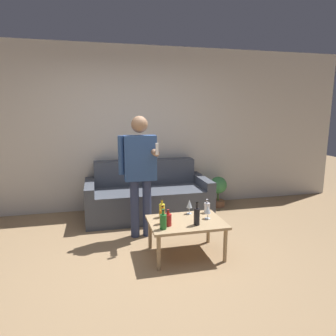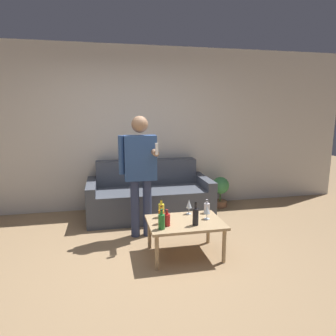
# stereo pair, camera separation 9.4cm
# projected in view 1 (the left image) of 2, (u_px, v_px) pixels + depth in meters

# --- Properties ---
(ground_plane) EXTENTS (16.00, 16.00, 0.00)m
(ground_plane) POSITION_uv_depth(u_px,v_px,m) (149.00, 272.00, 3.12)
(ground_plane) COLOR #997A56
(wall_back) EXTENTS (8.00, 0.06, 2.70)m
(wall_back) POSITION_uv_depth(u_px,v_px,m) (125.00, 130.00, 4.99)
(wall_back) COLOR silver
(wall_back) RESTS_ON ground_plane
(couch) EXTENTS (1.93, 0.90, 0.86)m
(couch) POSITION_uv_depth(u_px,v_px,m) (148.00, 196.00, 4.80)
(couch) COLOR #474C56
(couch) RESTS_ON ground_plane
(coffee_table) EXTENTS (0.85, 0.62, 0.42)m
(coffee_table) POSITION_uv_depth(u_px,v_px,m) (186.00, 225.00, 3.44)
(coffee_table) COLOR tan
(coffee_table) RESTS_ON ground_plane
(bottle_orange) EXTENTS (0.06, 0.06, 0.21)m
(bottle_orange) POSITION_uv_depth(u_px,v_px,m) (162.00, 216.00, 3.33)
(bottle_orange) COLOR orange
(bottle_orange) RESTS_ON coffee_table
(bottle_green) EXTENTS (0.07, 0.07, 0.17)m
(bottle_green) POSITION_uv_depth(u_px,v_px,m) (207.00, 207.00, 3.70)
(bottle_green) COLOR silver
(bottle_green) RESTS_ON coffee_table
(bottle_dark) EXTENTS (0.07, 0.07, 0.26)m
(bottle_dark) POSITION_uv_depth(u_px,v_px,m) (197.00, 216.00, 3.29)
(bottle_dark) COLOR black
(bottle_dark) RESTS_ON coffee_table
(bottle_yellow) EXTENTS (0.08, 0.08, 0.18)m
(bottle_yellow) POSITION_uv_depth(u_px,v_px,m) (168.00, 219.00, 3.27)
(bottle_yellow) COLOR #B21E1E
(bottle_yellow) RESTS_ON coffee_table
(bottle_red) EXTENTS (0.07, 0.07, 0.22)m
(bottle_red) POSITION_uv_depth(u_px,v_px,m) (162.00, 210.00, 3.54)
(bottle_red) COLOR yellow
(bottle_red) RESTS_ON coffee_table
(bottle_clear) EXTENTS (0.07, 0.07, 0.22)m
(bottle_clear) POSITION_uv_depth(u_px,v_px,m) (163.00, 221.00, 3.18)
(bottle_clear) COLOR #23752D
(bottle_clear) RESTS_ON coffee_table
(wine_glass_near) EXTENTS (0.07, 0.07, 0.18)m
(wine_glass_near) POSITION_uv_depth(u_px,v_px,m) (189.00, 204.00, 3.64)
(wine_glass_near) COLOR silver
(wine_glass_near) RESTS_ON coffee_table
(wine_glass_far) EXTENTS (0.07, 0.07, 0.16)m
(wine_glass_far) POSITION_uv_depth(u_px,v_px,m) (208.00, 210.00, 3.48)
(wine_glass_far) COLOR silver
(wine_glass_far) RESTS_ON coffee_table
(person_standing_front) EXTENTS (0.48, 0.41, 1.60)m
(person_standing_front) POSITION_uv_depth(u_px,v_px,m) (140.00, 167.00, 3.86)
(person_standing_front) COLOR navy
(person_standing_front) RESTS_ON ground_plane
(potted_plant) EXTENTS (0.29, 0.29, 0.53)m
(potted_plant) POSITION_uv_depth(u_px,v_px,m) (218.00, 188.00, 5.23)
(potted_plant) COLOR #936042
(potted_plant) RESTS_ON ground_plane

